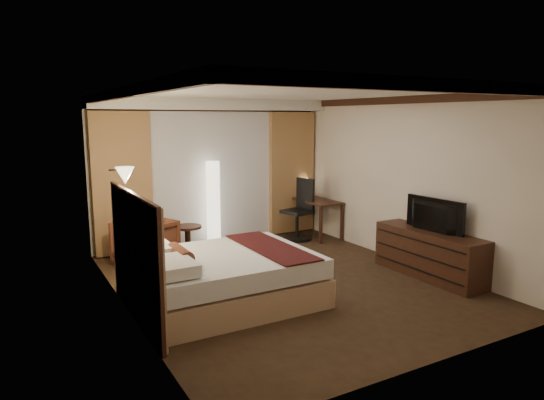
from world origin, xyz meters
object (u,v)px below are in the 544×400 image
floor_lamp (213,203)px  dresser (429,254)px  desk (315,218)px  side_table (188,241)px  bed (225,278)px  office_chair (297,209)px  armchair (145,241)px  television (430,212)px

floor_lamp → dresser: bearing=-57.2°
dresser → desk: bearing=91.0°
side_table → floor_lamp: (0.66, 0.43, 0.53)m
bed → office_chair: 3.46m
office_chair → dresser: (0.52, -2.88, -0.25)m
armchair → television: (3.53, -2.65, 0.59)m
desk → dresser: desk is taller
floor_lamp → television: size_ratio=1.55×
office_chair → television: office_chair is taller
armchair → office_chair: 3.05m
bed → desk: 3.85m
bed → desk: desk is taller
floor_lamp → office_chair: floor_lamp is taller
floor_lamp → desk: size_ratio=1.35×
floor_lamp → television: 3.88m
side_table → television: 4.01m
armchair → dresser: (3.56, -2.65, -0.06)m
armchair → side_table: size_ratio=1.55×
armchair → television: 4.45m
bed → television: size_ratio=2.17×
bed → office_chair: office_chair is taller
side_table → floor_lamp: 0.95m
armchair → dresser: 4.44m
television → desk: bearing=-2.1°
side_table → office_chair: office_chair is taller
floor_lamp → desk: bearing=-9.4°
desk → office_chair: office_chair is taller
television → armchair: bearing=50.7°
dresser → television: size_ratio=1.76×
bed → desk: (3.03, 2.37, 0.05)m
bed → desk: size_ratio=1.89×
armchair → office_chair: size_ratio=0.69×
desk → dresser: bearing=-89.0°
desk → office_chair: 0.52m
television → side_table: bearing=41.5°
side_table → office_chair: 2.28m
bed → armchair: 2.15m
bed → television: (3.05, -0.56, 0.67)m
office_chair → television: 2.94m
floor_lamp → desk: floor_lamp is taller
desk → office_chair: bearing=-173.9°
floor_lamp → dresser: (2.11, -3.27, -0.44)m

